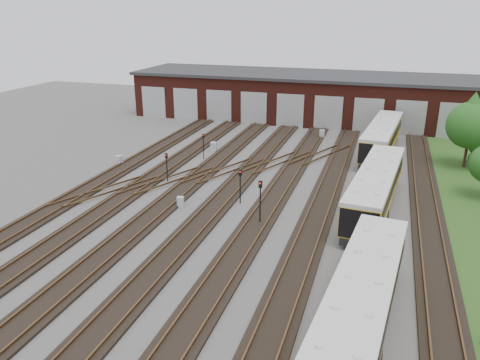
% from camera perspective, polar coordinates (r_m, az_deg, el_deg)
% --- Properties ---
extents(ground, '(120.00, 120.00, 0.00)m').
position_cam_1_polar(ground, '(31.82, -3.28, -7.76)').
color(ground, '#474542').
rests_on(ground, ground).
extents(track_network, '(30.40, 70.00, 0.33)m').
position_cam_1_polar(track_network, '(32.31, -3.19, -7.09)').
color(track_network, black).
rests_on(track_network, ground).
extents(maintenance_shed, '(51.00, 12.50, 6.35)m').
position_cam_1_polar(maintenance_shed, '(67.96, 8.88, 10.04)').
color(maintenance_shed, '#4D1A13').
rests_on(maintenance_shed, ground).
extents(metro_train, '(4.11, 46.86, 3.03)m').
position_cam_1_polar(metro_train, '(37.39, 16.18, -1.02)').
color(metro_train, black).
rests_on(metro_train, ground).
extents(signal_mast_0, '(0.25, 0.23, 2.67)m').
position_cam_1_polar(signal_mast_0, '(42.83, -8.93, 2.02)').
color(signal_mast_0, black).
rests_on(signal_mast_0, ground).
extents(signal_mast_1, '(0.24, 0.23, 2.75)m').
position_cam_1_polar(signal_mast_1, '(48.82, -4.49, 4.51)').
color(signal_mast_1, black).
rests_on(signal_mast_1, ground).
extents(signal_mast_2, '(0.27, 0.26, 2.88)m').
position_cam_1_polar(signal_mast_2, '(37.37, 0.02, -0.23)').
color(signal_mast_2, black).
rests_on(signal_mast_2, ground).
extents(signal_mast_3, '(0.26, 0.24, 3.39)m').
position_cam_1_polar(signal_mast_3, '(33.66, 2.48, -2.08)').
color(signal_mast_3, black).
rests_on(signal_mast_3, ground).
extents(relay_cabinet_0, '(0.70, 0.63, 1.00)m').
position_cam_1_polar(relay_cabinet_0, '(48.68, -14.51, 2.32)').
color(relay_cabinet_0, '#B0B3B6').
rests_on(relay_cabinet_0, ground).
extents(relay_cabinet_1, '(0.72, 0.63, 1.06)m').
position_cam_1_polar(relay_cabinet_1, '(51.84, -3.23, 4.06)').
color(relay_cabinet_1, '#B0B3B6').
rests_on(relay_cabinet_1, ground).
extents(relay_cabinet_2, '(0.60, 0.54, 0.86)m').
position_cam_1_polar(relay_cabinet_2, '(37.52, -7.27, -2.66)').
color(relay_cabinet_2, '#B0B3B6').
rests_on(relay_cabinet_2, ground).
extents(relay_cabinet_3, '(0.64, 0.55, 1.00)m').
position_cam_1_polar(relay_cabinet_3, '(58.13, 9.95, 5.54)').
color(relay_cabinet_3, '#B0B3B6').
rests_on(relay_cabinet_3, ground).
extents(relay_cabinet_4, '(0.62, 0.55, 0.91)m').
position_cam_1_polar(relay_cabinet_4, '(44.03, 18.13, -0.00)').
color(relay_cabinet_4, '#B0B3B6').
rests_on(relay_cabinet_4, ground).
extents(tree_0, '(4.54, 4.54, 7.53)m').
position_cam_1_polar(tree_0, '(50.56, 26.40, 6.61)').
color(tree_0, '#311D16').
rests_on(tree_0, ground).
extents(bush_1, '(1.36, 1.36, 1.36)m').
position_cam_1_polar(bush_1, '(53.52, 26.73, 2.58)').
color(bush_1, '#164914').
rests_on(bush_1, ground).
extents(bush_2, '(1.30, 1.30, 1.30)m').
position_cam_1_polar(bush_2, '(52.59, 27.03, 2.22)').
color(bush_2, '#164914').
rests_on(bush_2, ground).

